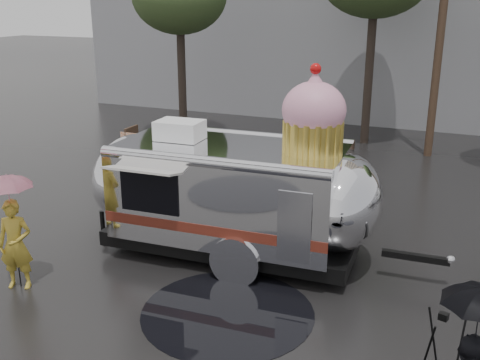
% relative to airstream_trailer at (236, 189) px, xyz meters
% --- Properties ---
extents(ground, '(120.00, 120.00, 0.00)m').
position_rel_airstream_trailer_xyz_m(ground, '(0.63, -3.76, -1.53)').
color(ground, black).
rests_on(ground, ground).
extents(utility_pole, '(1.60, 0.28, 9.00)m').
position_rel_airstream_trailer_xyz_m(utility_pole, '(3.13, 10.24, 3.09)').
color(utility_pole, '#473323').
rests_on(utility_pole, ground).
extents(barricade_row, '(4.30, 0.80, 1.00)m').
position_rel_airstream_trailer_xyz_m(barricade_row, '(-4.92, 6.21, -1.01)').
color(barricade_row, '#473323').
rests_on(barricade_row, ground).
extents(airstream_trailer, '(8.10, 3.32, 4.36)m').
position_rel_airstream_trailer_xyz_m(airstream_trailer, '(0.00, 0.00, 0.00)').
color(airstream_trailer, silver).
rests_on(airstream_trailer, ground).
extents(person_left, '(0.76, 0.64, 1.82)m').
position_rel_airstream_trailer_xyz_m(person_left, '(-3.33, -3.07, -0.62)').
color(person_left, gold).
rests_on(person_left, ground).
extents(umbrella_pink, '(1.16, 1.16, 2.34)m').
position_rel_airstream_trailer_xyz_m(umbrella_pink, '(-3.33, -3.07, 0.42)').
color(umbrella_pink, pink).
rests_on(umbrella_pink, ground).
extents(umbrella_black, '(1.14, 1.14, 2.33)m').
position_rel_airstream_trailer_xyz_m(umbrella_black, '(4.90, -4.09, 0.41)').
color(umbrella_black, black).
rests_on(umbrella_black, ground).
extents(tripod, '(0.59, 0.58, 1.46)m').
position_rel_airstream_trailer_xyz_m(tripod, '(4.52, -3.38, -0.67)').
color(tripod, black).
rests_on(tripod, ground).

